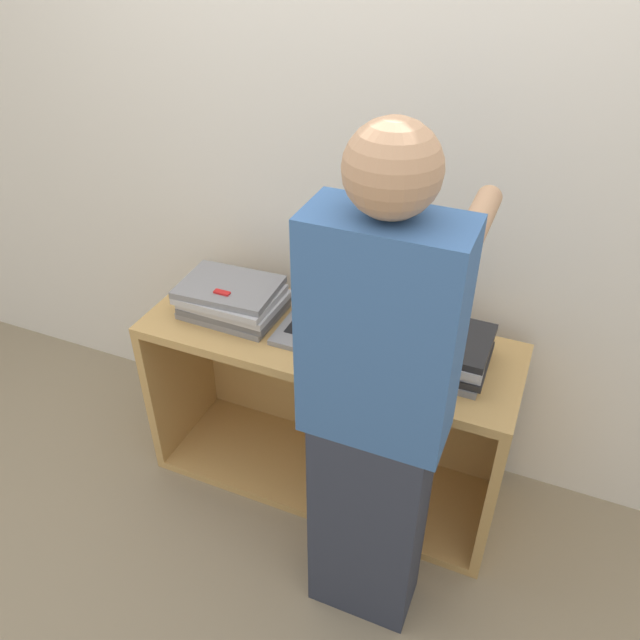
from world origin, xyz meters
TOP-DOWN VIEW (x-y plane):
  - ground_plane at (0.00, 0.00)m, footprint 12.00×12.00m
  - wall_back at (0.00, 0.58)m, footprint 8.00×0.05m
  - cart at (0.00, 0.31)m, footprint 1.38×0.48m
  - laptop_open at (0.00, 0.30)m, footprint 0.36×0.35m
  - laptop_stack_left at (-0.39, 0.24)m, footprint 0.38×0.28m
  - laptop_stack_right at (0.38, 0.24)m, footprint 0.37×0.27m
  - person at (0.32, -0.20)m, footprint 0.40×0.53m
  - inventory_tag at (-0.39, 0.18)m, footprint 0.06×0.02m

SIDE VIEW (x-z plane):
  - ground_plane at x=0.00m, z-range 0.00..0.00m
  - cart at x=0.00m, z-range 0.00..0.74m
  - laptop_open at x=0.00m, z-range 0.66..0.92m
  - laptop_stack_left at x=-0.39m, z-range 0.74..0.86m
  - laptop_stack_right at x=0.38m, z-range 0.74..0.86m
  - person at x=0.32m, z-range 0.01..1.69m
  - inventory_tag at x=-0.39m, z-range 0.86..0.87m
  - wall_back at x=0.00m, z-range 0.00..2.40m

